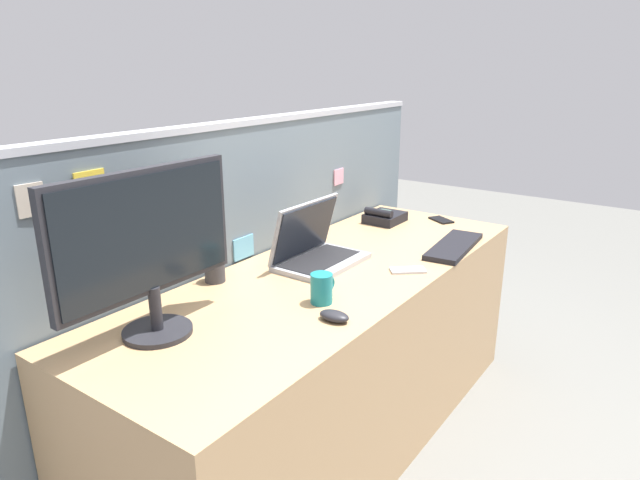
% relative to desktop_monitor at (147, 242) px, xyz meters
% --- Properties ---
extents(ground_plane, '(10.00, 10.00, 0.00)m').
position_rel_desktop_monitor_xyz_m(ground_plane, '(0.72, -0.14, -1.03)').
color(ground_plane, slate).
extents(desk, '(2.05, 0.72, 0.74)m').
position_rel_desktop_monitor_xyz_m(desk, '(0.72, -0.14, -0.66)').
color(desk, tan).
rests_on(desk, ground_plane).
extents(cubicle_divider, '(2.50, 0.08, 1.30)m').
position_rel_desktop_monitor_xyz_m(cubicle_divider, '(0.72, 0.26, -0.38)').
color(cubicle_divider, slate).
rests_on(cubicle_divider, ground_plane).
extents(desktop_monitor, '(0.60, 0.20, 0.49)m').
position_rel_desktop_monitor_xyz_m(desktop_monitor, '(0.00, 0.00, 0.00)').
color(desktop_monitor, '#232328').
rests_on(desktop_monitor, desk).
extents(laptop, '(0.37, 0.24, 0.25)m').
position_rel_desktop_monitor_xyz_m(laptop, '(0.76, -0.03, -0.22)').
color(laptop, '#9EA0A8').
rests_on(laptop, desk).
extents(desk_phone, '(0.19, 0.16, 0.08)m').
position_rel_desktop_monitor_xyz_m(desk_phone, '(1.44, 0.03, -0.26)').
color(desk_phone, black).
rests_on(desk_phone, desk).
extents(keyboard_main, '(0.44, 0.18, 0.02)m').
position_rel_desktop_monitor_xyz_m(keyboard_main, '(1.26, -0.42, -0.27)').
color(keyboard_main, black).
rests_on(keyboard_main, desk).
extents(computer_mouse_right_hand, '(0.07, 0.10, 0.03)m').
position_rel_desktop_monitor_xyz_m(computer_mouse_right_hand, '(0.38, -0.39, -0.27)').
color(computer_mouse_right_hand, '#232328').
rests_on(computer_mouse_right_hand, desk).
extents(pen_cup, '(0.07, 0.07, 0.18)m').
position_rel_desktop_monitor_xyz_m(pen_cup, '(0.39, 0.15, -0.24)').
color(pen_cup, '#333338').
rests_on(pen_cup, desk).
extents(cell_phone_silver_slab, '(0.14, 0.14, 0.01)m').
position_rel_desktop_monitor_xyz_m(cell_phone_silver_slab, '(0.89, -0.38, -0.28)').
color(cell_phone_silver_slab, '#B7BAC1').
rests_on(cell_phone_silver_slab, desk).
extents(cell_phone_black_slab, '(0.13, 0.15, 0.01)m').
position_rel_desktop_monitor_xyz_m(cell_phone_black_slab, '(1.64, -0.19, -0.28)').
color(cell_phone_black_slab, black).
rests_on(cell_phone_black_slab, desk).
extents(coffee_mug, '(0.11, 0.07, 0.10)m').
position_rel_desktop_monitor_xyz_m(coffee_mug, '(0.47, -0.28, -0.23)').
color(coffee_mug, '#197A84').
rests_on(coffee_mug, desk).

